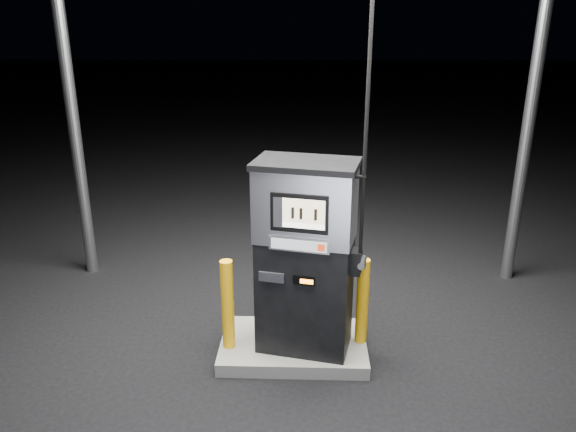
{
  "coord_description": "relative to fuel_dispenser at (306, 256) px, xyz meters",
  "views": [
    {
      "loc": [
        0.13,
        -5.36,
        3.57
      ],
      "look_at": [
        -0.06,
        0.0,
        1.62
      ],
      "focal_mm": 35.0,
      "sensor_mm": 36.0,
      "label": 1
    }
  ],
  "objects": [
    {
      "name": "bollard_right",
      "position": [
        0.62,
        0.11,
        -0.57
      ],
      "size": [
        0.15,
        0.15,
        0.98
      ],
      "primitive_type": "cylinder",
      "rotation": [
        0.0,
        0.0,
        0.19
      ],
      "color": "#FFB10E",
      "rests_on": "pump_island"
    },
    {
      "name": "pump_island",
      "position": [
        -0.12,
        0.09,
        -1.14
      ],
      "size": [
        1.6,
        1.0,
        0.15
      ],
      "primitive_type": "cube",
      "color": "#63645F",
      "rests_on": "ground"
    },
    {
      "name": "fuel_dispenser",
      "position": [
        0.0,
        0.0,
        0.0
      ],
      "size": [
        1.19,
        0.81,
        4.28
      ],
      "rotation": [
        0.0,
        0.0,
        -0.21
      ],
      "color": "black",
      "rests_on": "pump_island"
    },
    {
      "name": "ground",
      "position": [
        -0.12,
        0.09,
        -1.21
      ],
      "size": [
        80.0,
        80.0,
        0.0
      ],
      "primitive_type": "plane",
      "color": "black",
      "rests_on": "ground"
    },
    {
      "name": "bollard_left",
      "position": [
        -0.82,
        -0.04,
        -0.56
      ],
      "size": [
        0.14,
        0.14,
        1.01
      ],
      "primitive_type": "cylinder",
      "rotation": [
        0.0,
        0.0,
        -0.0
      ],
      "color": "#FFB10E",
      "rests_on": "pump_island"
    }
  ]
}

